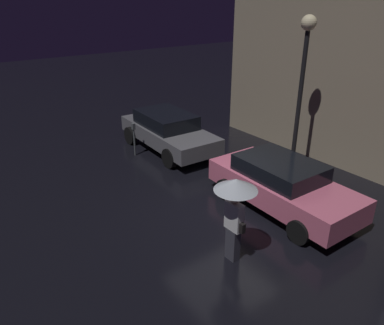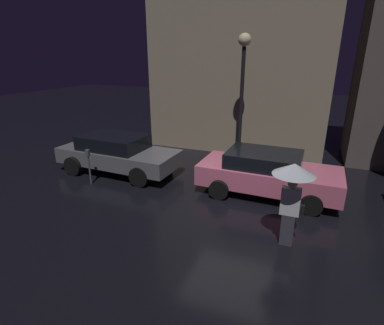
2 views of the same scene
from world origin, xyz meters
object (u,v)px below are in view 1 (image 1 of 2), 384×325
parked_car_pink (282,184)px  street_lamp_near (304,64)px  parking_meter (134,136)px  parked_car_grey (168,130)px  pedestrian_with_umbrella (235,199)px

parked_car_pink → street_lamp_near: street_lamp_near is taller
street_lamp_near → parking_meter: bearing=-139.2°
parked_car_grey → street_lamp_near: (3.99, 2.31, 2.71)m
parked_car_pink → parking_meter: (-5.62, -1.43, 0.04)m
parked_car_grey → street_lamp_near: size_ratio=0.93×
parked_car_pink → street_lamp_near: (-1.42, 2.20, 2.74)m
pedestrian_with_umbrella → parking_meter: 6.61m
parked_car_grey → pedestrian_with_umbrella: pedestrian_with_umbrella is taller
parking_meter → street_lamp_near: bearing=40.8°
parked_car_pink → pedestrian_with_umbrella: pedestrian_with_umbrella is taller
street_lamp_near → parked_car_grey: bearing=-149.9°
parked_car_grey → street_lamp_near: bearing=32.2°
pedestrian_with_umbrella → parking_meter: size_ratio=1.62×
parked_car_pink → pedestrian_with_umbrella: 2.78m
pedestrian_with_umbrella → parking_meter: bearing=169.2°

